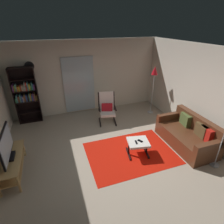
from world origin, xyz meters
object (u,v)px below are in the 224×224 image
at_px(tv_stand, 12,163).
at_px(cell_phone, 140,141).
at_px(floor_lamp_by_shelf, 154,74).
at_px(leather_sofa, 188,135).
at_px(ottoman, 138,144).
at_px(wall_clock, 29,66).
at_px(tv_remote, 136,142).
at_px(television, 6,146).
at_px(lounge_armchair, 107,107).
at_px(bookshelf_near_tv, 26,94).

relative_size(tv_stand, cell_phone, 9.18).
bearing_deg(floor_lamp_by_shelf, leather_sofa, -91.51).
bearing_deg(ottoman, wall_clock, 129.36).
relative_size(ottoman, floor_lamp_by_shelf, 0.34).
distance_m(tv_stand, tv_remote, 2.90).
bearing_deg(cell_phone, television, 145.64).
height_order(tv_stand, floor_lamp_by_shelf, floor_lamp_by_shelf).
bearing_deg(wall_clock, lounge_armchair, -24.90).
relative_size(tv_stand, lounge_armchair, 1.26).
bearing_deg(television, ottoman, -6.00).
height_order(cell_phone, floor_lamp_by_shelf, floor_lamp_by_shelf).
distance_m(leather_sofa, ottoman, 1.50).
bearing_deg(wall_clock, bookshelf_near_tv, -150.31).
xyz_separation_m(television, bookshelf_near_tv, (0.25, 2.52, 0.21)).
bearing_deg(floor_lamp_by_shelf, tv_remote, -128.68).
xyz_separation_m(tv_remote, wall_clock, (-2.37, 3.00, 1.45)).
bearing_deg(bookshelf_near_tv, lounge_armchair, -19.59).
height_order(tv_stand, bookshelf_near_tv, bookshelf_near_tv).
height_order(cell_phone, wall_clock, wall_clock).
bearing_deg(tv_remote, cell_phone, 23.14).
height_order(floor_lamp_by_shelf, wall_clock, wall_clock).
xyz_separation_m(television, wall_clock, (0.51, 2.66, 1.08)).
distance_m(television, floor_lamp_by_shelf, 4.87).
distance_m(lounge_armchair, cell_phone, 1.96).
bearing_deg(cell_phone, tv_remote, 162.11).
distance_m(tv_stand, wall_clock, 3.11).
bearing_deg(television, leather_sofa, -5.08).
distance_m(leather_sofa, cell_phone, 1.46).
distance_m(bookshelf_near_tv, tv_remote, 3.92).
distance_m(tv_remote, floor_lamp_by_shelf, 2.82).
xyz_separation_m(leather_sofa, cell_phone, (-1.45, 0.08, 0.09)).
bearing_deg(lounge_armchair, tv_remote, -86.12).
relative_size(tv_stand, bookshelf_near_tv, 0.69).
height_order(leather_sofa, cell_phone, leather_sofa).
xyz_separation_m(bookshelf_near_tv, leather_sofa, (4.20, -2.91, -0.68)).
height_order(tv_stand, tv_remote, tv_stand).
distance_m(tv_remote, cell_phone, 0.12).
xyz_separation_m(tv_remote, floor_lamp_by_shelf, (1.63, 2.03, 1.07)).
relative_size(cell_phone, floor_lamp_by_shelf, 0.08).
xyz_separation_m(ottoman, floor_lamp_by_shelf, (1.55, 2.01, 1.15)).
height_order(ottoman, tv_remote, tv_remote).
relative_size(tv_stand, floor_lamp_by_shelf, 0.73).
distance_m(bookshelf_near_tv, wall_clock, 0.92).
height_order(television, bookshelf_near_tv, bookshelf_near_tv).
distance_m(television, bookshelf_near_tv, 2.54).
bearing_deg(wall_clock, tv_stand, -100.95).
bearing_deg(floor_lamp_by_shelf, tv_stand, -159.51).
xyz_separation_m(bookshelf_near_tv, tv_remote, (2.63, -2.85, -0.58)).
bearing_deg(floor_lamp_by_shelf, television, -159.36).
xyz_separation_m(television, lounge_armchair, (2.74, 1.63, -0.24)).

